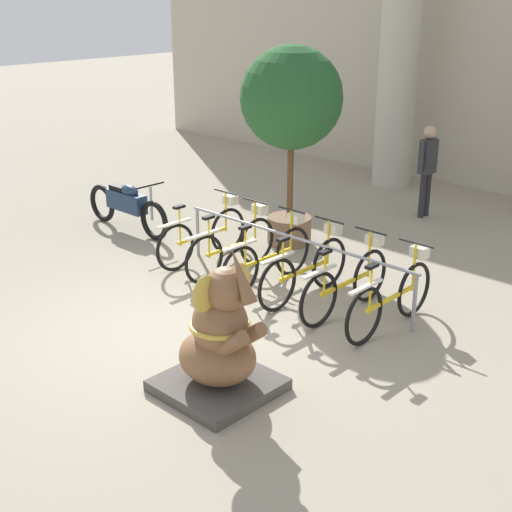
{
  "coord_description": "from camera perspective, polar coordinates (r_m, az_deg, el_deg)",
  "views": [
    {
      "loc": [
        6.02,
        -4.94,
        3.9
      ],
      "look_at": [
        0.75,
        0.61,
        1.0
      ],
      "focal_mm": 50.0,
      "sensor_mm": 36.0,
      "label": 1
    }
  ],
  "objects": [
    {
      "name": "person_pedestrian",
      "position": [
        13.02,
        13.55,
        7.23
      ],
      "size": [
        0.22,
        0.47,
        1.64
      ],
      "color": "#28282D",
      "rests_on": "ground_plane"
    },
    {
      "name": "bike_rack",
      "position": [
        9.63,
        2.95,
        0.74
      ],
      "size": [
        3.94,
        0.05,
        0.77
      ],
      "color": "gray",
      "rests_on": "ground_plane"
    },
    {
      "name": "potted_tree",
      "position": [
        11.06,
        2.85,
        11.95
      ],
      "size": [
        1.57,
        1.57,
        3.11
      ],
      "color": "brown",
      "rests_on": "ground_plane"
    },
    {
      "name": "elephant_statue",
      "position": [
        7.19,
        -2.89,
        -6.96
      ],
      "size": [
        1.09,
        1.09,
        1.65
      ],
      "color": "#4C4742",
      "rests_on": "ground_plane"
    },
    {
      "name": "bicycle_3",
      "position": [
        9.42,
        4.02,
        -1.02
      ],
      "size": [
        0.48,
        1.78,
        0.99
      ],
      "color": "black",
      "rests_on": "ground_plane"
    },
    {
      "name": "ground_plane",
      "position": [
        8.71,
        -6.37,
        -5.99
      ],
      "size": [
        60.0,
        60.0,
        0.0
      ],
      "primitive_type": "plane",
      "color": "#9E937F"
    },
    {
      "name": "column_left",
      "position": [
        14.92,
        11.43,
        15.46
      ],
      "size": [
        1.01,
        1.01,
        5.16
      ],
      "color": "#BCB7A8",
      "rests_on": "ground_plane"
    },
    {
      "name": "bicycle_4",
      "position": [
        9.05,
        7.3,
        -2.09
      ],
      "size": [
        0.48,
        1.78,
        0.99
      ],
      "color": "black",
      "rests_on": "ground_plane"
    },
    {
      "name": "motorcycle",
      "position": [
        12.24,
        -10.28,
        4.05
      ],
      "size": [
        2.11,
        0.55,
        0.93
      ],
      "color": "black",
      "rests_on": "ground_plane"
    },
    {
      "name": "bicycle_0",
      "position": [
        10.73,
        -4.17,
        1.73
      ],
      "size": [
        0.48,
        1.78,
        0.99
      ],
      "color": "black",
      "rests_on": "ground_plane"
    },
    {
      "name": "bicycle_1",
      "position": [
        10.24,
        -1.84,
        0.84
      ],
      "size": [
        0.48,
        1.78,
        0.99
      ],
      "color": "black",
      "rests_on": "ground_plane"
    },
    {
      "name": "bicycle_2",
      "position": [
        9.83,
        1.05,
        -0.03
      ],
      "size": [
        0.48,
        1.78,
        0.99
      ],
      "color": "black",
      "rests_on": "ground_plane"
    },
    {
      "name": "bicycle_5",
      "position": [
        8.71,
        10.82,
        -3.24
      ],
      "size": [
        0.48,
        1.78,
        0.99
      ],
      "color": "black",
      "rests_on": "ground_plane"
    }
  ]
}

